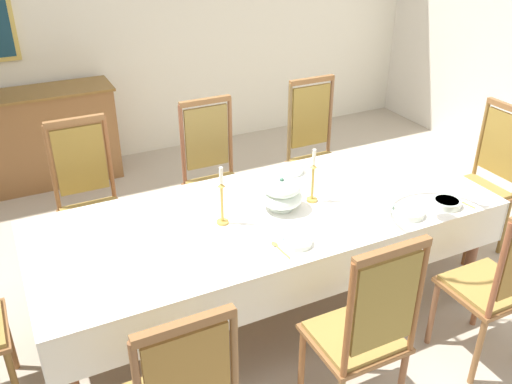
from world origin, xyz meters
TOP-DOWN VIEW (x-y plane):
  - ground at (0.00, 0.00)m, footprint 6.43×5.63m
  - dining_table at (0.00, -0.08)m, footprint 2.81×1.11m
  - tablecloth at (0.00, -0.08)m, footprint 2.83×1.13m
  - chair_north_a at (-0.91, 0.88)m, footprint 0.44×0.42m
  - chair_south_b at (0.03, -1.04)m, footprint 0.44×0.42m
  - chair_north_b at (0.03, 0.88)m, footprint 0.44×0.42m
  - chair_south_c at (0.94, -1.04)m, footprint 0.44×0.42m
  - chair_north_c at (0.94, 0.88)m, footprint 0.44×0.42m
  - chair_head_east at (1.81, -0.08)m, footprint 0.42×0.44m
  - soup_tureen at (0.08, -0.08)m, footprint 0.26×0.26m
  - candlestick_west at (-0.30, -0.08)m, footprint 0.07×0.07m
  - candlestick_east at (0.30, -0.08)m, footprint 0.07×0.07m
  - bowl_near_left at (-0.02, -0.47)m, footprint 0.17×0.17m
  - bowl_near_right at (1.02, -0.50)m, footprint 0.18×0.18m
  - bowl_far_left at (0.38, 0.33)m, footprint 0.18×0.18m
  - bowl_far_right at (0.73, -0.49)m, footprint 0.19×0.19m
  - spoon_primary at (-0.14, -0.44)m, footprint 0.03×0.18m
  - spoon_secondary at (1.13, -0.48)m, footprint 0.04×0.18m
  - sideboard at (-1.06, 2.54)m, footprint 1.44×0.48m

SIDE VIEW (x-z plane):
  - ground at x=0.00m, z-range -0.04..0.00m
  - sideboard at x=-1.06m, z-range 0.00..0.91m
  - chair_south_c at x=0.94m, z-range 0.02..1.12m
  - chair_head_east at x=1.81m, z-range 0.01..1.15m
  - chair_north_b at x=0.03m, z-range 0.01..1.16m
  - chair_south_b at x=0.03m, z-range 0.01..1.16m
  - chair_north_a at x=-0.91m, z-range 0.01..1.16m
  - chair_north_c at x=0.94m, z-range 0.01..1.19m
  - dining_table at x=0.00m, z-range 0.31..1.07m
  - tablecloth at x=0.00m, z-range 0.56..0.84m
  - spoon_primary at x=-0.14m, z-range 0.76..0.77m
  - spoon_secondary at x=1.13m, z-range 0.76..0.77m
  - bowl_near_left at x=-0.02m, z-range 0.76..0.79m
  - bowl_far_right at x=0.73m, z-range 0.76..0.80m
  - bowl_far_left at x=0.38m, z-range 0.76..0.81m
  - bowl_near_right at x=1.02m, z-range 0.76..0.81m
  - soup_tureen at x=0.08m, z-range 0.76..0.97m
  - candlestick_east at x=0.30m, z-range 0.73..1.08m
  - candlestick_west at x=-0.30m, z-range 0.73..1.09m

